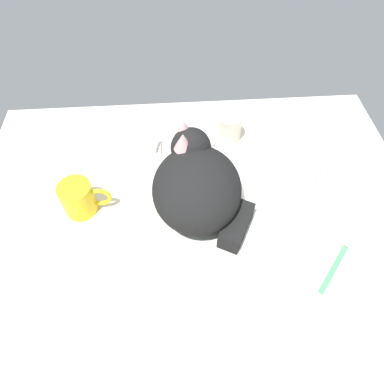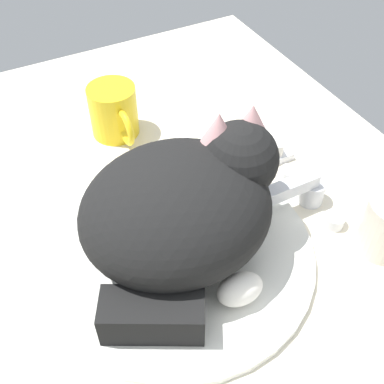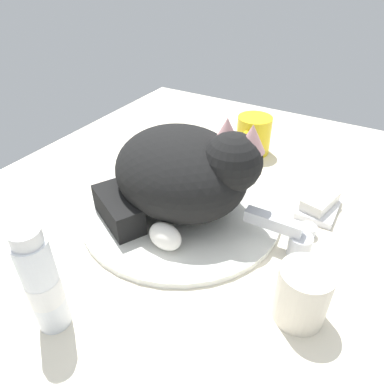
% 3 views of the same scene
% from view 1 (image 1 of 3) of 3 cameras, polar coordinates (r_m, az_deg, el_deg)
% --- Properties ---
extents(ground_plane, '(1.10, 0.83, 0.03)m').
position_cam_1_polar(ground_plane, '(0.86, 0.71, -3.51)').
color(ground_plane, silver).
extents(sink_basin, '(0.35, 0.35, 0.01)m').
position_cam_1_polar(sink_basin, '(0.84, 0.73, -2.74)').
color(sink_basin, silver).
rests_on(sink_basin, ground_plane).
extents(faucet, '(0.13, 0.11, 0.06)m').
position_cam_1_polar(faucet, '(0.95, -0.20, 7.68)').
color(faucet, silver).
rests_on(faucet, ground_plane).
extents(cat, '(0.24, 0.27, 0.18)m').
position_cam_1_polar(cat, '(0.78, 0.91, 1.34)').
color(cat, black).
rests_on(cat, sink_basin).
extents(coffee_mug, '(0.12, 0.08, 0.08)m').
position_cam_1_polar(coffee_mug, '(0.86, -18.00, -1.00)').
color(coffee_mug, yellow).
rests_on(coffee_mug, ground_plane).
extents(rinse_cup, '(0.07, 0.07, 0.08)m').
position_cam_1_polar(rinse_cup, '(0.99, 6.10, 10.46)').
color(rinse_cup, silver).
rests_on(rinse_cup, ground_plane).
extents(soap_dish, '(0.09, 0.06, 0.01)m').
position_cam_1_polar(soap_dish, '(0.98, -7.77, 7.06)').
color(soap_dish, white).
rests_on(soap_dish, ground_plane).
extents(soap_bar, '(0.08, 0.06, 0.02)m').
position_cam_1_polar(soap_bar, '(0.97, -7.87, 7.73)').
color(soap_bar, white).
rests_on(soap_bar, soap_dish).
extents(toothpaste_bottle, '(0.04, 0.04, 0.15)m').
position_cam_1_polar(toothpaste_bottle, '(0.84, 19.93, -0.10)').
color(toothpaste_bottle, white).
rests_on(toothpaste_bottle, ground_plane).
extents(toothbrush, '(0.11, 0.13, 0.02)m').
position_cam_1_polar(toothbrush, '(0.83, 22.74, -10.50)').
color(toothbrush, '#4CB266').
rests_on(toothbrush, ground_plane).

